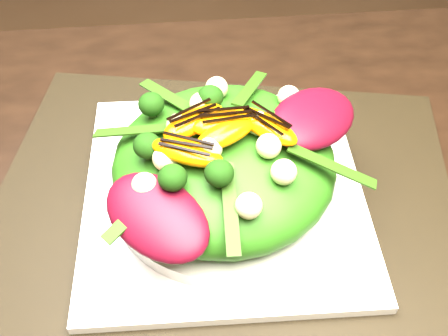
{
  "coord_description": "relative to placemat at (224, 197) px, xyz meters",
  "views": [
    {
      "loc": [
        -0.0,
        -0.17,
        1.15
      ],
      "look_at": [
        0.03,
        0.14,
        0.79
      ],
      "focal_mm": 42.0,
      "sensor_mm": 36.0,
      "label": 1
    }
  ],
  "objects": [
    {
      "name": "placemat",
      "position": [
        0.0,
        0.0,
        0.0
      ],
      "size": [
        0.5,
        0.41,
        0.0
      ],
      "primitive_type": "cube",
      "rotation": [
        0.0,
        0.0,
        -0.19
      ],
      "color": "black",
      "rests_on": "dining_table"
    },
    {
      "name": "plate_base",
      "position": [
        0.0,
        0.0,
        0.01
      ],
      "size": [
        0.27,
        0.27,
        0.01
      ],
      "primitive_type": "cube",
      "rotation": [
        0.0,
        0.0,
        -0.03
      ],
      "color": "white",
      "rests_on": "placemat"
    },
    {
      "name": "salad_bowl",
      "position": [
        0.0,
        0.0,
        0.02
      ],
      "size": [
        0.28,
        0.28,
        0.02
      ],
      "primitive_type": "cylinder",
      "rotation": [
        0.0,
        0.0,
        -0.39
      ],
      "color": "silver",
      "rests_on": "plate_base"
    },
    {
      "name": "lettuce_mound",
      "position": [
        0.0,
        0.0,
        0.05
      ],
      "size": [
        0.21,
        0.21,
        0.07
      ],
      "primitive_type": "ellipsoid",
      "rotation": [
        0.0,
        0.0,
        0.06
      ],
      "color": "#285F11",
      "rests_on": "salad_bowl"
    },
    {
      "name": "radicchio_leaf",
      "position": [
        0.08,
        0.02,
        0.08
      ],
      "size": [
        0.11,
        0.11,
        0.02
      ],
      "primitive_type": "ellipsoid",
      "rotation": [
        0.0,
        0.0,
        0.68
      ],
      "color": "#470714",
      "rests_on": "lettuce_mound"
    },
    {
      "name": "orange_segment",
      "position": [
        -0.01,
        0.02,
        0.09
      ],
      "size": [
        0.06,
        0.03,
        0.02
      ],
      "primitive_type": "ellipsoid",
      "rotation": [
        0.0,
        0.0,
        0.05
      ],
      "color": "orange",
      "rests_on": "lettuce_mound"
    },
    {
      "name": "broccoli_floret",
      "position": [
        -0.06,
        0.03,
        0.09
      ],
      "size": [
        0.04,
        0.04,
        0.03
      ],
      "primitive_type": "sphere",
      "rotation": [
        0.0,
        0.0,
        0.14
      ],
      "color": "#0E3509",
      "rests_on": "lettuce_mound"
    },
    {
      "name": "macadamia_nut",
      "position": [
        0.04,
        -0.04,
        0.09
      ],
      "size": [
        0.03,
        0.03,
        0.02
      ],
      "primitive_type": "sphere",
      "rotation": [
        0.0,
        0.0,
        -0.34
      ],
      "color": "#CDB590",
      "rests_on": "lettuce_mound"
    },
    {
      "name": "balsamic_drizzle",
      "position": [
        -0.01,
        0.02,
        0.1
      ],
      "size": [
        0.04,
        0.0,
        0.0
      ],
      "primitive_type": "cube",
      "rotation": [
        0.0,
        0.0,
        0.05
      ],
      "color": "black",
      "rests_on": "orange_segment"
    }
  ]
}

